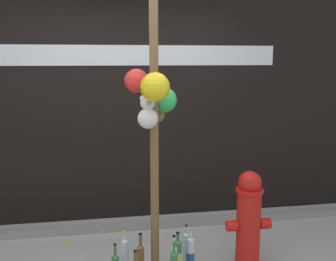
# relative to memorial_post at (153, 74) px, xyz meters

# --- Properties ---
(building_wall) EXTENTS (10.00, 0.21, 3.24)m
(building_wall) POSITION_rel_memorial_post_xyz_m (-0.18, 1.45, -0.14)
(building_wall) COLOR black
(building_wall) RESTS_ON ground_plane
(curb_strip) EXTENTS (8.00, 0.12, 0.08)m
(curb_strip) POSITION_rel_memorial_post_xyz_m (-0.18, 0.99, -1.72)
(curb_strip) COLOR gray
(curb_strip) RESTS_ON ground_plane
(memorial_post) EXTENTS (0.57, 0.52, 2.91)m
(memorial_post) POSITION_rel_memorial_post_xyz_m (0.00, 0.00, 0.00)
(memorial_post) COLOR brown
(memorial_post) RESTS_ON ground_plane
(fire_hydrant) EXTENTS (0.42, 0.25, 0.89)m
(fire_hydrant) POSITION_rel_memorial_post_xyz_m (0.87, 0.03, -1.31)
(fire_hydrant) COLOR red
(fire_hydrant) RESTS_ON ground_plane
(bottle_0) EXTENTS (0.07, 0.07, 0.38)m
(bottle_0) POSITION_rel_memorial_post_xyz_m (0.21, -0.01, -1.60)
(bottle_0) COLOR #337038
(bottle_0) RESTS_ON ground_plane
(bottle_1) EXTENTS (0.07, 0.07, 0.38)m
(bottle_1) POSITION_rel_memorial_post_xyz_m (-0.25, 0.10, -1.59)
(bottle_1) COLOR silver
(bottle_1) RESTS_ON ground_plane
(bottle_3) EXTENTS (0.07, 0.07, 0.37)m
(bottle_3) POSITION_rel_memorial_post_xyz_m (0.34, 0.05, -1.61)
(bottle_3) COLOR silver
(bottle_3) RESTS_ON ground_plane
(bottle_6) EXTENTS (0.06, 0.06, 0.41)m
(bottle_6) POSITION_rel_memorial_post_xyz_m (-0.12, -0.03, -1.59)
(bottle_6) COLOR brown
(bottle_6) RESTS_ON ground_plane
(bottle_7) EXTENTS (0.06, 0.06, 0.37)m
(bottle_7) POSITION_rel_memorial_post_xyz_m (0.32, 0.15, -1.60)
(bottle_7) COLOR #B2DBEA
(bottle_7) RESTS_ON ground_plane
(litter_0) EXTENTS (0.11, 0.15, 0.01)m
(litter_0) POSITION_rel_memorial_post_xyz_m (-0.82, 0.77, -1.76)
(litter_0) COLOR tan
(litter_0) RESTS_ON ground_plane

